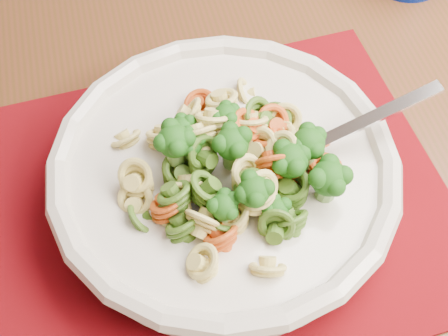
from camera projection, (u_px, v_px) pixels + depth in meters
name	position (u px, v px, depth m)	size (l,w,h in m)	color
dining_table	(214.00, 139.00, 0.70)	(1.45, 0.99, 0.76)	#502816
placemat	(206.00, 205.00, 0.53)	(0.41, 0.32, 0.00)	#63040E
pasta_bowl	(224.00, 174.00, 0.51)	(0.29, 0.29, 0.05)	beige
pasta_broccoli_heap	(224.00, 164.00, 0.50)	(0.24, 0.24, 0.06)	#DBC86C
fork	(284.00, 160.00, 0.50)	(0.19, 0.02, 0.01)	silver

